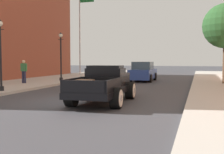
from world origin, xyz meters
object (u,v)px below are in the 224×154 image
at_px(flagpole, 82,23).
at_px(street_lamp_near, 0,49).
at_px(car_background_blue, 143,72).
at_px(pedestrian_sidewalk_left, 24,70).
at_px(hotrod_truck_black, 105,84).
at_px(street_lamp_far, 61,53).

bearing_deg(flagpole, street_lamp_near, -82.43).
distance_m(car_background_blue, pedestrian_sidewalk_left, 9.71).
height_order(hotrod_truck_black, street_lamp_near, street_lamp_near).
distance_m(pedestrian_sidewalk_left, flagpole, 12.07).
height_order(car_background_blue, flagpole, flagpole).
distance_m(street_lamp_near, flagpole, 16.23).
height_order(street_lamp_far, flagpole, flagpole).
bearing_deg(street_lamp_near, flagpole, 97.57).
distance_m(pedestrian_sidewalk_left, street_lamp_near, 5.11).
bearing_deg(car_background_blue, pedestrian_sidewalk_left, -139.96).
height_order(hotrod_truck_black, car_background_blue, car_background_blue).
bearing_deg(street_lamp_far, flagpole, 102.07).
distance_m(pedestrian_sidewalk_left, street_lamp_far, 3.49).
relative_size(street_lamp_near, flagpole, 0.42).
xyz_separation_m(hotrod_truck_black, car_background_blue, (-0.64, 11.95, 0.01)).
bearing_deg(flagpole, hotrod_truck_black, -63.50).
relative_size(hotrod_truck_black, street_lamp_near, 1.30).
xyz_separation_m(car_background_blue, street_lamp_near, (-5.65, -10.86, 1.62)).
height_order(pedestrian_sidewalk_left, street_lamp_far, street_lamp_far).
bearing_deg(hotrod_truck_black, street_lamp_near, 170.21).
height_order(hotrod_truck_black, pedestrian_sidewalk_left, pedestrian_sidewalk_left).
bearing_deg(street_lamp_far, street_lamp_near, -87.45).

